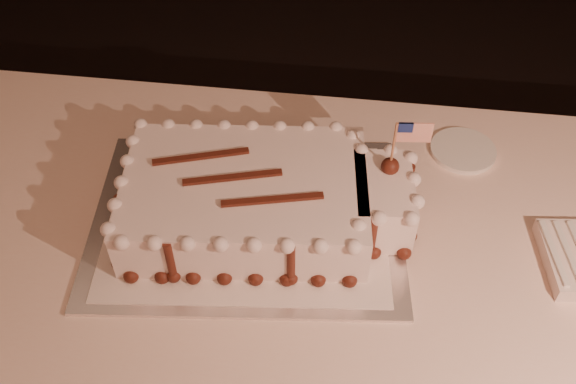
# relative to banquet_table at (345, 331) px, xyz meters

# --- Properties ---
(room_shell) EXTENTS (6.10, 8.10, 2.90)m
(room_shell) POSITION_rel_banquet_table_xyz_m (0.00, -0.60, 1.02)
(room_shell) COLOR black
(room_shell) RESTS_ON ground
(banquet_table) EXTENTS (2.40, 0.80, 0.75)m
(banquet_table) POSITION_rel_banquet_table_xyz_m (0.00, 0.00, 0.00)
(banquet_table) COLOR #FFD9C5
(banquet_table) RESTS_ON ground
(cake_board) EXTENTS (0.64, 0.51, 0.01)m
(cake_board) POSITION_rel_banquet_table_xyz_m (-0.21, -0.01, 0.38)
(cake_board) COLOR silver
(cake_board) RESTS_ON banquet_table
(doily) EXTENTS (0.57, 0.46, 0.00)m
(doily) POSITION_rel_banquet_table_xyz_m (-0.21, -0.01, 0.38)
(doily) COLOR white
(doily) RESTS_ON cake_board
(sheet_cake) EXTENTS (0.57, 0.36, 0.22)m
(sheet_cake) POSITION_rel_banquet_table_xyz_m (-0.18, -0.00, 0.44)
(sheet_cake) COLOR white
(sheet_cake) RESTS_ON doily
(side_plate) EXTENTS (0.14, 0.14, 0.01)m
(side_plate) POSITION_rel_banquet_table_xyz_m (0.21, 0.25, 0.38)
(side_plate) COLOR white
(side_plate) RESTS_ON banquet_table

